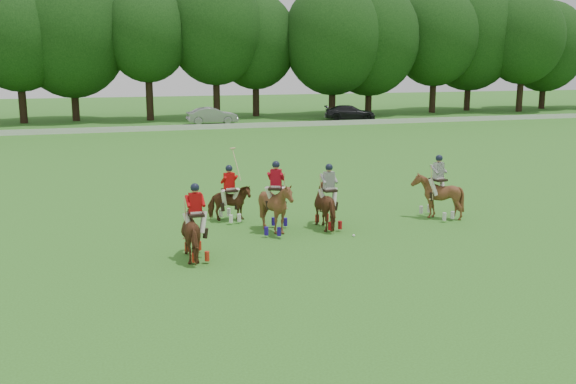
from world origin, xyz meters
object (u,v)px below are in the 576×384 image
object	(u,v)px
polo_stripe_a	(329,205)
polo_red_b	(230,202)
polo_stripe_b	(437,195)
polo_ball	(354,235)
polo_red_a	(196,232)
car_right	(350,113)
car_mid	(212,116)
polo_red_c	(276,207)

from	to	relation	value
polo_stripe_a	polo_red_b	bearing A→B (deg)	148.32
polo_red_b	polo_stripe_a	distance (m)	3.68
polo_stripe_b	polo_ball	size ratio (longest dim) A/B	26.49
polo_stripe_a	polo_ball	distance (m)	1.62
polo_red_a	polo_stripe_a	xyz separation A→B (m)	(5.01, 2.21, 0.00)
polo_red_b	polo_stripe_b	size ratio (longest dim) A/B	1.10
car_right	polo_red_b	bearing A→B (deg)	167.42
car_mid	polo_red_b	world-z (taller)	polo_red_b
polo_red_c	polo_red_a	bearing A→B (deg)	-145.31
polo_red_a	polo_red_c	xyz separation A→B (m)	(3.07, 2.12, 0.09)
car_mid	polo_red_a	world-z (taller)	polo_red_a
polo_red_b	car_right	bearing A→B (deg)	61.50
polo_red_a	polo_stripe_b	distance (m)	9.66
polo_stripe_b	car_right	bearing A→B (deg)	72.23
polo_red_b	polo_stripe_a	world-z (taller)	polo_red_b
polo_red_b	polo_red_c	xyz separation A→B (m)	(1.19, -2.02, 0.19)
polo_red_a	polo_ball	distance (m)	5.52
polo_red_c	polo_stripe_a	xyz separation A→B (m)	(1.94, 0.09, -0.09)
polo_red_a	polo_stripe_b	xyz separation A→B (m)	(9.37, 2.34, 0.05)
polo_red_b	polo_ball	distance (m)	4.87
car_mid	polo_stripe_a	bearing A→B (deg)	175.63
car_right	polo_stripe_a	distance (m)	41.63
polo_stripe_b	polo_red_c	bearing A→B (deg)	-178.00
polo_red_a	polo_red_b	xyz separation A→B (m)	(1.88, 4.14, -0.10)
car_right	polo_red_a	size ratio (longest dim) A/B	2.18
car_mid	car_right	xyz separation A→B (m)	(13.69, 0.00, -0.04)
car_mid	polo_red_a	distance (m)	41.16
polo_red_c	polo_stripe_b	world-z (taller)	polo_red_c
polo_red_b	polo_stripe_b	distance (m)	7.70
car_right	car_mid	bearing A→B (deg)	105.92
polo_red_a	polo_red_c	bearing A→B (deg)	34.69
polo_red_a	polo_stripe_a	size ratio (longest dim) A/B	1.00
polo_red_c	polo_stripe_a	distance (m)	1.94
car_mid	polo_stripe_a	size ratio (longest dim) A/B	2.04
car_mid	polo_stripe_a	xyz separation A→B (m)	(-2.87, -38.19, 0.06)
car_mid	polo_red_c	xyz separation A→B (m)	(-4.81, -38.28, 0.15)
car_right	polo_ball	size ratio (longest dim) A/B	55.16
car_right	polo_red_a	distance (m)	45.80
car_mid	car_right	bearing A→B (deg)	-90.07
polo_stripe_b	car_mid	bearing A→B (deg)	92.24
polo_red_b	polo_ball	bearing A→B (deg)	-43.10
polo_red_a	polo_ball	size ratio (longest dim) A/B	25.30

